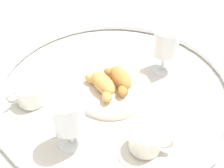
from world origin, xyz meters
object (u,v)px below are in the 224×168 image
Objects in this scene: coffee_cup_far at (146,142)px; juice_glass_left at (68,116)px; croissant_large at (120,78)px; coffee_cup_near at (31,96)px; croissant_small at (102,84)px; juice_glass_right at (166,45)px; pastry_plate at (112,89)px; sugar_packet at (75,52)px.

juice_glass_left is at bearing 77.10° from coffee_cup_far.
coffee_cup_near is (-0.03, 0.25, -0.02)m from croissant_large.
croissant_small is (-0.02, 0.05, 0.00)m from croissant_large.
croissant_large is at bearing -38.78° from juice_glass_left.
pastry_plate is at bearing 116.77° from juice_glass_right.
croissant_small is at bearing -87.11° from coffee_cup_near.
coffee_cup_far is 0.19m from juice_glass_left.
croissant_large is 0.22m from coffee_cup_far.
juice_glass_left is (-0.15, -0.11, 0.07)m from coffee_cup_near.
juice_glass_left is at bearing 144.81° from pastry_plate.
coffee_cup_near reaches higher than sugar_packet.
coffee_cup_far is 0.45m from sugar_packet.
croissant_small is 2.48× the size of sugar_packet.
croissant_large is 1.06× the size of croissant_small.
juice_glass_right is at bearing -22.05° from coffee_cup_far.
coffee_cup_near reaches higher than pastry_plate.
juice_glass_right is at bearing -142.31° from sugar_packet.
croissant_small is (-0.01, 0.03, 0.03)m from pastry_plate.
sugar_packet is at bearing -1.78° from juice_glass_left.
coffee_cup_near is at bearing 124.92° from sugar_packet.
croissant_small reaches higher than coffee_cup_far.
sugar_packet is (0.13, 0.28, -0.09)m from juice_glass_right.
croissant_large is 0.18m from juice_glass_right.
juice_glass_left and juice_glass_right have the same top height.
croissant_large is at bearing -70.20° from croissant_small.
sugar_packet is at bearing 20.83° from coffee_cup_far.
croissant_large is 2.62× the size of sugar_packet.
pastry_plate is 1.62× the size of juice_glass_left.
pastry_plate is 0.24m from sugar_packet.
pastry_plate is 0.23m from coffee_cup_near.
juice_glass_left is (0.04, 0.17, 0.07)m from coffee_cup_far.
coffee_cup_near is 0.97× the size of juice_glass_left.
croissant_large is 0.25m from coffee_cup_near.
coffee_cup_far is (-0.21, -0.05, 0.01)m from pastry_plate.
coffee_cup_near is 2.72× the size of sugar_packet.
coffee_cup_near is at bearing 36.57° from juice_glass_left.
coffee_cup_far is at bearing -157.07° from croissant_small.
juice_glass_right reaches higher than croissant_small.
coffee_cup_far is 0.32m from juice_glass_right.
coffee_cup_near is 0.42m from juice_glass_right.
coffee_cup_far is at bearing -102.90° from juice_glass_left.
juice_glass_right reaches higher than croissant_large.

